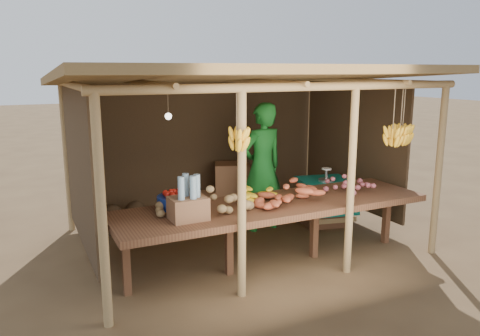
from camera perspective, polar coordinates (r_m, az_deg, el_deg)
name	(u,v)px	position (r m, az deg, el deg)	size (l,w,h in m)	color
ground	(240,240)	(6.72, 0.00, -8.80)	(60.00, 60.00, 0.00)	brown
stall_structure	(245,105)	(6.28, 0.60, 7.72)	(4.70, 3.50, 2.43)	#A78556
counter	(274,208)	(5.68, 4.17, -4.86)	(3.90, 1.05, 0.80)	brown
potato_heap	(203,196)	(5.25, -4.53, -3.48)	(1.02, 0.61, 0.37)	olive
sweet_potato_heap	(291,188)	(5.69, 6.29, -2.39)	(0.95, 0.57, 0.36)	#BF5331
onion_heap	(351,179)	(6.25, 13.43, -1.33)	(0.79, 0.47, 0.36)	#A5505B
banana_pile	(259,188)	(5.66, 2.35, -2.43)	(0.60, 0.36, 0.35)	yellow
tomato_basin	(175,200)	(5.49, -7.95, -3.94)	(0.41, 0.41, 0.22)	navy
bottle_box	(188,202)	(5.02, -6.36, -4.19)	(0.39, 0.31, 0.49)	brown
vendor	(262,167)	(6.94, 2.71, 0.10)	(0.70, 0.46, 1.91)	#1B7A28
tarp_crate	(324,200)	(7.44, 10.21, -3.85)	(0.89, 0.81, 0.92)	brown
carton_stack	(221,195)	(7.56, -2.35, -3.35)	(1.26, 0.60, 0.87)	brown
burlap_sacks	(124,217)	(7.20, -13.97, -5.80)	(0.74, 0.39, 0.53)	#44321F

